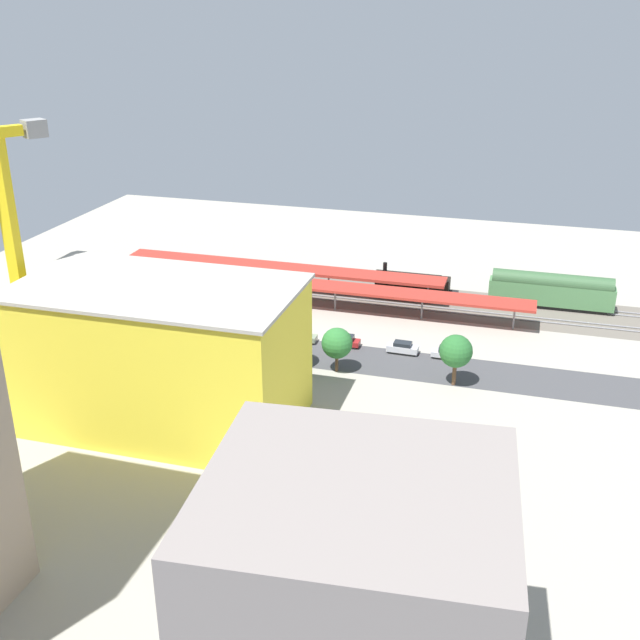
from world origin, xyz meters
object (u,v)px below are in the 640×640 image
parked_car_5 (206,326)px  parked_car_1 (403,348)px  street_tree_1 (289,333)px  traffic_light (264,336)px  box_truck_2 (258,361)px  parked_car_3 (301,337)px  parked_car_4 (252,332)px  parked_car_0 (448,353)px  box_truck_1 (249,361)px  parked_car_2 (346,341)px  parked_car_6 (163,320)px  platform_canopy_near (335,287)px  construction_building (162,356)px  platform_canopy_far (281,268)px  box_truck_0 (221,355)px  passenger_coach (551,290)px  parked_car_7 (122,317)px  street_tree_2 (337,343)px  street_tree_0 (456,351)px

parked_car_5 → parked_car_1: bearing=-179.7°
street_tree_1 → traffic_light: size_ratio=1.20×
box_truck_2 → traffic_light: bearing=-86.9°
parked_car_3 → parked_car_4: bearing=2.8°
parked_car_0 → box_truck_1: box_truck_1 is taller
parked_car_2 → parked_car_3: 6.77m
parked_car_6 → street_tree_1: street_tree_1 is taller
platform_canopy_near → construction_building: size_ratio=2.00×
platform_canopy_far → box_truck_0: (-1.79, 31.20, -2.25)m
passenger_coach → parked_car_2: 37.12m
parked_car_0 → parked_car_6: size_ratio=1.06×
parked_car_1 → parked_car_2: size_ratio=1.10×
parked_car_1 → parked_car_7: 44.37m
parked_car_5 → street_tree_2: (-22.75, 7.94, 3.37)m
platform_canopy_far → parked_car_7: platform_canopy_far is taller
platform_canopy_far → street_tree_1: bearing=110.7°
parked_car_6 → street_tree_1: bearing=159.6°
parked_car_4 → parked_car_7: parked_car_4 is taller
street_tree_1 → street_tree_2: (-6.52, -0.57, -0.89)m
platform_canopy_near → parked_car_7: size_ratio=15.34×
platform_canopy_near → parked_car_1: bearing=135.3°
traffic_light → parked_car_3: bearing=-107.2°
parked_car_7 → box_truck_2: 29.01m
traffic_light → platform_canopy_far: bearing=-75.9°
parked_car_4 → street_tree_0: 31.90m
parked_car_3 → parked_car_5: (15.16, 0.04, 0.02)m
parked_car_6 → traffic_light: size_ratio=0.71×
passenger_coach → parked_car_1: bearing=50.2°
platform_canopy_near → box_truck_1: bearing=78.3°
parked_car_3 → street_tree_2: street_tree_2 is taller
parked_car_6 → traffic_light: traffic_light is taller
box_truck_0 → passenger_coach: bearing=-141.0°
platform_canopy_far → street_tree_0: (-33.15, 27.97, 0.97)m
platform_canopy_far → street_tree_1: size_ratio=7.63×
parked_car_7 → street_tree_0: bearing=172.1°
platform_canopy_near → box_truck_2: (4.07, 24.85, -2.20)m
passenger_coach → street_tree_1: size_ratio=2.66×
passenger_coach → street_tree_2: 42.26m
platform_canopy_near → platform_canopy_far: size_ratio=1.11×
platform_canopy_near → traffic_light: 22.26m
parked_car_5 → parked_car_2: bearing=-179.3°
box_truck_0 → parked_car_4: bearing=-93.0°
platform_canopy_far → parked_car_2: bearing=129.5°
platform_canopy_far → parked_car_6: (12.57, 20.18, -3.12)m
passenger_coach → street_tree_1: street_tree_1 is taller
parked_car_6 → parked_car_2: bearing=-180.0°
parked_car_0 → parked_car_3: bearing=0.4°
parked_car_3 → box_truck_2: 11.67m
parked_car_6 → box_truck_1: size_ratio=0.43×
passenger_coach → construction_building: bearing=48.9°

